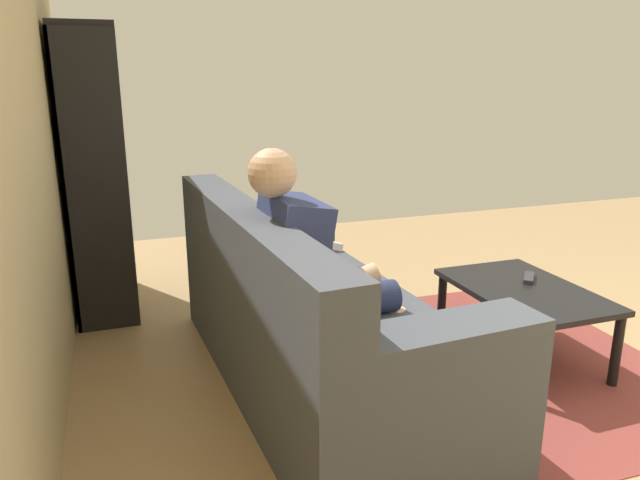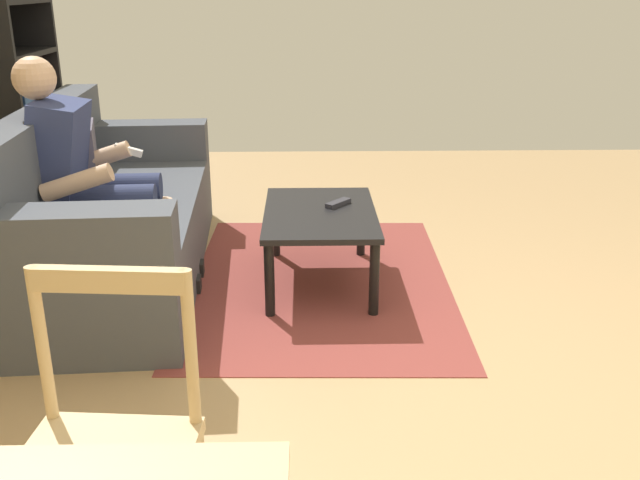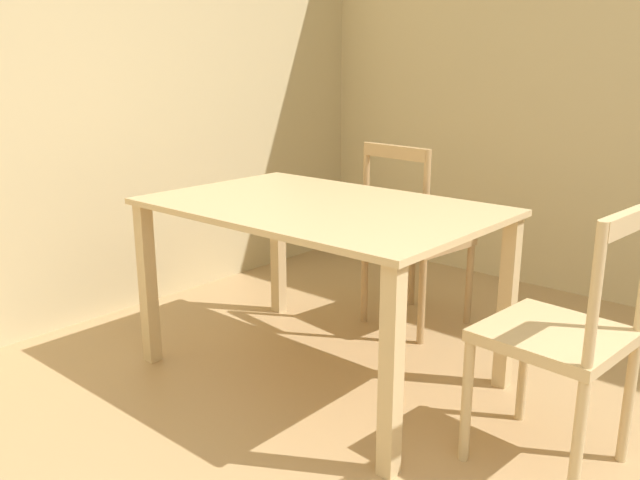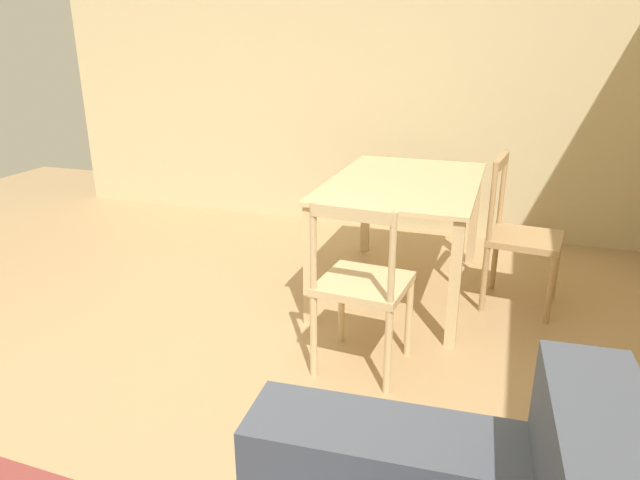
# 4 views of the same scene
# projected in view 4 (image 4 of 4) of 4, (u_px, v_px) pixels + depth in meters

# --- Properties ---
(ground_plane) EXTENTS (8.73, 8.73, 0.00)m
(ground_plane) POSITION_uv_depth(u_px,v_px,m) (98.00, 449.00, 2.35)
(ground_plane) COLOR tan
(wall_side) EXTENTS (0.12, 5.35, 2.58)m
(wall_side) POSITION_uv_depth(u_px,v_px,m) (338.00, 77.00, 4.93)
(wall_side) COLOR #C8B586
(wall_side) RESTS_ON ground_plane
(dining_table) EXTENTS (1.41, 0.92, 0.75)m
(dining_table) POSITION_uv_depth(u_px,v_px,m) (404.00, 196.00, 3.65)
(dining_table) COLOR #D1B27F
(dining_table) RESTS_ON ground_plane
(dining_chair_near_wall) EXTENTS (0.47, 0.47, 0.94)m
(dining_chair_near_wall) POSITION_uv_depth(u_px,v_px,m) (520.00, 236.00, 3.50)
(dining_chair_near_wall) COLOR tan
(dining_chair_near_wall) RESTS_ON ground_plane
(dining_chair_facing_couch) EXTENTS (0.45, 0.45, 0.90)m
(dining_chair_facing_couch) POSITION_uv_depth(u_px,v_px,m) (362.00, 286.00, 2.79)
(dining_chair_facing_couch) COLOR #D1B27F
(dining_chair_facing_couch) RESTS_ON ground_plane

